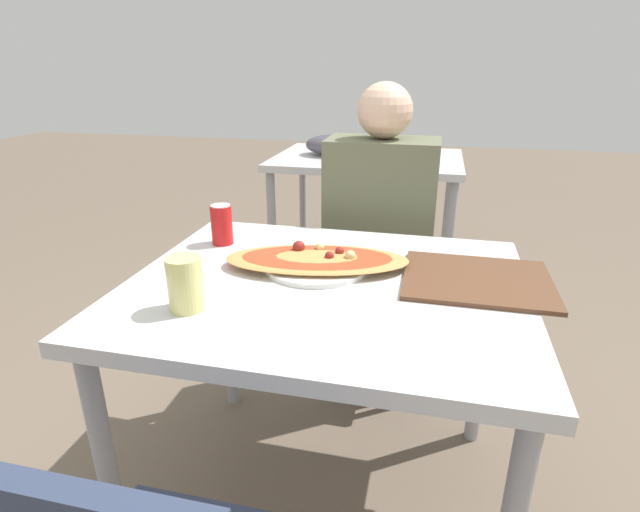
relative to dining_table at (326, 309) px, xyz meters
The scene contains 9 objects.
ground_plane 0.66m from the dining_table, ahead, with size 14.00×14.00×0.00m, color #6B5B4C.
dining_table is the anchor object (origin of this frame).
chair_far_seated 0.77m from the dining_table, 85.19° to the left, with size 0.40×0.40×0.91m.
person_seated 0.65m from the dining_table, 84.34° to the left, with size 0.40×0.26×1.21m.
pizza_main 0.14m from the dining_table, 117.36° to the left, with size 0.54×0.31×0.06m.
soda_can 0.46m from the dining_table, 151.04° to the left, with size 0.07×0.07×0.12m.
drink_glass 0.39m from the dining_table, 141.99° to the right, with size 0.08×0.08×0.13m.
serving_tray 0.40m from the dining_table, 13.12° to the left, with size 0.38×0.31×0.01m.
background_table 1.82m from the dining_table, 95.82° to the left, with size 1.10×0.80×0.86m.
Camera 1 is at (0.25, -1.16, 1.28)m, focal length 28.00 mm.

